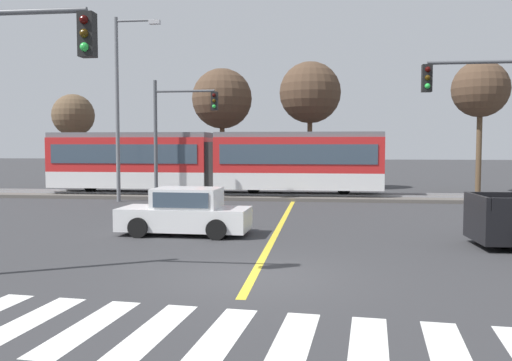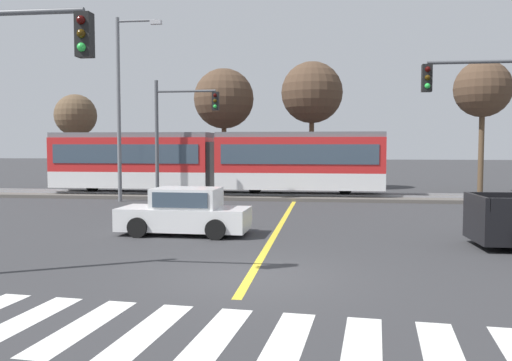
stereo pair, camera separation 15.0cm
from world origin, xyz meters
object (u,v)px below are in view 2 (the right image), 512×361
at_px(sedan_crossing, 185,213).
at_px(bare_tree_east, 312,93).
at_px(bare_tree_far_east, 483,90).
at_px(bare_tree_west, 224,99).
at_px(traffic_light_far_left, 177,124).
at_px(light_rail_tram, 215,160).
at_px(traffic_light_mid_right, 508,110).
at_px(bare_tree_far_west, 76,116).
at_px(street_lamp_west, 123,98).

relative_size(sedan_crossing, bare_tree_east, 0.51).
bearing_deg(bare_tree_far_east, bare_tree_west, 174.44).
bearing_deg(bare_tree_far_east, traffic_light_far_left, -155.52).
xyz_separation_m(light_rail_tram, sedan_crossing, (1.65, -12.61, -1.35)).
bearing_deg(sedan_crossing, traffic_light_far_left, 107.02).
bearing_deg(traffic_light_mid_right, bare_tree_west, 127.05).
height_order(light_rail_tram, bare_tree_far_east, bare_tree_far_east).
bearing_deg(light_rail_tram, bare_tree_far_west, 152.63).
bearing_deg(bare_tree_west, sedan_crossing, -83.16).
xyz_separation_m(traffic_light_mid_right, bare_tree_west, (-12.57, 16.65, 1.88)).
xyz_separation_m(traffic_light_far_left, traffic_light_mid_right, (13.19, -7.61, 0.09)).
height_order(light_rail_tram, traffic_light_far_left, traffic_light_far_left).
xyz_separation_m(traffic_light_far_left, bare_tree_far_west, (-9.72, 9.10, 0.94)).
height_order(light_rail_tram, bare_tree_west, bare_tree_west).
bearing_deg(sedan_crossing, bare_tree_far_east, 50.60).
xyz_separation_m(traffic_light_far_left, bare_tree_west, (0.62, 9.04, 1.97)).
xyz_separation_m(light_rail_tram, traffic_light_mid_right, (12.04, -11.09, 2.00)).
height_order(light_rail_tram, bare_tree_east, bare_tree_east).
xyz_separation_m(sedan_crossing, bare_tree_east, (3.57, 18.45, 5.58)).
distance_m(sedan_crossing, bare_tree_far_west, 22.51).
bearing_deg(bare_tree_east, light_rail_tram, -131.80).
bearing_deg(sedan_crossing, bare_tree_west, 96.84).
relative_size(traffic_light_far_left, bare_tree_west, 0.77).
height_order(bare_tree_east, bare_tree_far_east, bare_tree_east).
height_order(traffic_light_mid_right, bare_tree_far_east, bare_tree_far_east).
xyz_separation_m(sedan_crossing, traffic_light_mid_right, (10.39, 1.52, 3.35)).
distance_m(traffic_light_far_left, street_lamp_west, 3.33).
xyz_separation_m(traffic_light_far_left, street_lamp_west, (-3.01, 0.51, 1.34)).
bearing_deg(street_lamp_west, bare_tree_east, 43.20).
bearing_deg(bare_tree_far_east, traffic_light_mid_right, -102.21).
xyz_separation_m(traffic_light_far_left, bare_tree_far_east, (16.46, 7.50, 2.23)).
height_order(sedan_crossing, bare_tree_east, bare_tree_east).
xyz_separation_m(light_rail_tram, bare_tree_west, (-0.53, 5.56, 3.88)).
height_order(street_lamp_west, bare_tree_far_east, street_lamp_west).
xyz_separation_m(sedan_crossing, bare_tree_west, (-2.18, 18.18, 5.23)).
distance_m(traffic_light_mid_right, bare_tree_west, 20.95).
bearing_deg(bare_tree_far_west, street_lamp_west, -52.00).
distance_m(light_rail_tram, bare_tree_east, 8.90).
bearing_deg(traffic_light_far_left, sedan_crossing, -72.98).
relative_size(bare_tree_far_west, bare_tree_east, 0.77).
bearing_deg(bare_tree_far_west, bare_tree_far_east, -3.50).
relative_size(traffic_light_far_left, bare_tree_far_east, 0.77).
bearing_deg(street_lamp_west, bare_tree_far_west, 128.00).
xyz_separation_m(light_rail_tram, bare_tree_far_east, (15.31, 4.02, 4.13)).
relative_size(sedan_crossing, traffic_light_far_left, 0.70).
distance_m(light_rail_tram, sedan_crossing, 12.79).
relative_size(traffic_light_far_left, bare_tree_far_west, 0.96).
relative_size(light_rail_tram, traffic_light_far_left, 3.03).
distance_m(traffic_light_mid_right, street_lamp_west, 18.16).
bearing_deg(bare_tree_east, bare_tree_far_east, -10.18).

